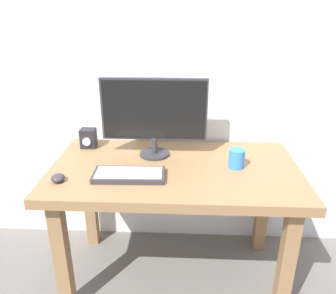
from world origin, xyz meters
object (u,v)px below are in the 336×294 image
object	(u,v)px
desk	(175,184)
monitor	(154,113)
audio_controller	(88,138)
coffee_mug	(237,158)
keyboard_primary	(129,175)
mouse	(58,178)

from	to	relation	value
desk	monitor	bearing A→B (deg)	128.38
audio_controller	coffee_mug	distance (m)	0.94
keyboard_primary	coffee_mug	world-z (taller)	coffee_mug
keyboard_primary	coffee_mug	xyz separation A→B (m)	(0.59, 0.15, 0.04)
monitor	mouse	distance (m)	0.64
monitor	mouse	bearing A→B (deg)	-142.52
monitor	keyboard_primary	xyz separation A→B (m)	(-0.11, -0.30, -0.25)
mouse	keyboard_primary	bearing A→B (deg)	-6.36
desk	coffee_mug	world-z (taller)	coffee_mug
desk	coffee_mug	size ratio (longest dim) A/B	13.06
desk	monitor	world-z (taller)	monitor
desk	monitor	xyz separation A→B (m)	(-0.13, 0.16, 0.37)
mouse	coffee_mug	size ratio (longest dim) A/B	0.76
audio_controller	mouse	bearing A→B (deg)	-95.09
audio_controller	coffee_mug	world-z (taller)	audio_controller
monitor	audio_controller	world-z (taller)	monitor
monitor	audio_controller	size ratio (longest dim) A/B	5.05
desk	audio_controller	world-z (taller)	audio_controller
monitor	coffee_mug	distance (m)	0.54
keyboard_primary	coffee_mug	distance (m)	0.61
mouse	audio_controller	xyz separation A→B (m)	(0.04, 0.46, 0.04)
keyboard_primary	desk	bearing A→B (deg)	30.54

